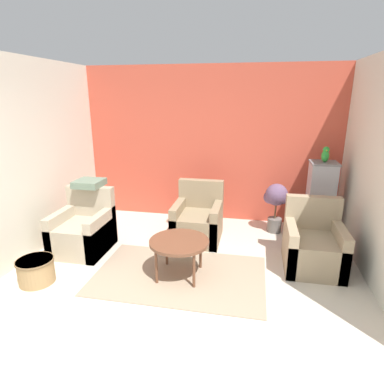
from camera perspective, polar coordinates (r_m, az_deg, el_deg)
ground_plane at (r=3.50m, az=-5.49°, el=-23.08°), size 20.00×20.00×0.00m
wall_back_accent at (r=5.86m, az=3.10°, el=8.34°), size 4.66×0.06×2.76m
wall_left at (r=5.25m, az=-25.60°, el=5.74°), size 0.06×3.15×2.76m
wall_right at (r=4.47m, az=30.37°, el=3.41°), size 0.06×3.15×2.76m
area_rug at (r=4.29m, az=-2.22°, el=-14.54°), size 2.18×1.36×0.01m
coffee_table at (r=4.08m, az=-2.29°, el=-9.14°), size 0.75×0.75×0.50m
armchair_left at (r=5.08m, az=-18.73°, el=-6.62°), size 0.74×0.80×0.91m
armchair_right at (r=4.65m, az=20.73°, el=-9.04°), size 0.74×0.80×0.91m
armchair_middle at (r=5.17m, az=1.04°, el=-5.24°), size 0.74×0.80×0.91m
birdcage at (r=5.56m, az=21.75°, el=-1.61°), size 0.52×0.52×1.25m
parrot at (r=5.39m, az=22.62°, el=6.14°), size 0.11×0.21×0.25m
potted_plant at (r=5.52m, az=14.70°, el=-1.46°), size 0.40×0.37×0.84m
wicker_basket at (r=4.51m, az=-25.99°, el=-12.36°), size 0.45×0.45×0.31m
throw_pillow at (r=5.11m, az=-17.81°, el=1.50°), size 0.40×0.40×0.10m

